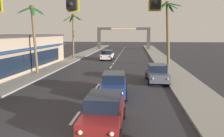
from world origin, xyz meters
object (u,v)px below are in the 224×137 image
at_px(traffic_signal_mast, 127,13).
at_px(sedan_oncoming_far, 107,55).
at_px(sedan_lead_at_stop_bar, 104,112).
at_px(sedan_parked_nearest_kerb, 157,73).
at_px(palm_left_third, 73,25).
at_px(palm_left_second, 33,24).
at_px(town_gateway_arch, 124,35).
at_px(sedan_third_in_queue, 114,84).
at_px(palm_right_third, 168,24).

xyz_separation_m(traffic_signal_mast, sedan_oncoming_far, (-4.39, 30.81, -4.40)).
xyz_separation_m(sedan_lead_at_stop_bar, sedan_oncoming_far, (-3.24, 28.06, 0.00)).
bearing_deg(sedan_parked_nearest_kerb, sedan_lead_at_stop_bar, -108.04).
bearing_deg(palm_left_third, palm_left_second, -91.68).
height_order(sedan_parked_nearest_kerb, town_gateway_arch, town_gateway_arch).
height_order(sedan_third_in_queue, sedan_oncoming_far, same).
bearing_deg(town_gateway_arch, sedan_third_in_queue, -87.99).
distance_m(palm_left_third, town_gateway_arch, 26.13).
xyz_separation_m(sedan_oncoming_far, sedan_parked_nearest_kerb, (6.80, -17.12, 0.00)).
bearing_deg(town_gateway_arch, palm_left_second, -101.37).
xyz_separation_m(sedan_third_in_queue, palm_left_third, (-9.26, 23.03, 5.02)).
bearing_deg(palm_left_third, palm_right_third, -26.29).
xyz_separation_m(sedan_oncoming_far, town_gateway_arch, (1.48, 25.88, 3.16)).
bearing_deg(sedan_third_in_queue, town_gateway_arch, 92.01).
relative_size(sedan_third_in_queue, sedan_oncoming_far, 1.00).
relative_size(sedan_third_in_queue, palm_left_third, 0.57).
xyz_separation_m(sedan_oncoming_far, palm_left_second, (-6.53, -13.97, 4.72)).
bearing_deg(sedan_oncoming_far, town_gateway_arch, 86.73).
height_order(palm_left_second, town_gateway_arch, palm_left_second).
xyz_separation_m(sedan_third_in_queue, sedan_oncoming_far, (-3.16, 22.10, 0.00)).
height_order(palm_left_third, town_gateway_arch, palm_left_third).
bearing_deg(palm_right_third, traffic_signal_mast, -100.87).
bearing_deg(sedan_oncoming_far, sedan_third_in_queue, -81.85).
bearing_deg(sedan_lead_at_stop_bar, sedan_parked_nearest_kerb, 71.96).
height_order(sedan_lead_at_stop_bar, sedan_oncoming_far, same).
relative_size(sedan_lead_at_stop_bar, palm_left_second, 0.58).
xyz_separation_m(traffic_signal_mast, palm_left_second, (-10.92, 16.84, 0.32)).
distance_m(sedan_oncoming_far, sedan_parked_nearest_kerb, 18.42).
relative_size(sedan_third_in_queue, palm_right_third, 0.51).
relative_size(sedan_oncoming_far, town_gateway_arch, 0.30).
height_order(sedan_third_in_queue, palm_left_third, palm_left_third).
distance_m(sedan_oncoming_far, palm_right_third, 12.21).
height_order(traffic_signal_mast, sedan_third_in_queue, traffic_signal_mast).
xyz_separation_m(sedan_parked_nearest_kerb, palm_left_third, (-12.90, 18.05, 5.02)).
distance_m(palm_right_third, town_gateway_arch, 33.34).
relative_size(palm_left_third, palm_right_third, 0.90).
bearing_deg(palm_left_second, sedan_parked_nearest_kerb, -13.29).
height_order(traffic_signal_mast, palm_right_third, palm_right_third).
height_order(sedan_third_in_queue, palm_right_third, palm_right_third).
distance_m(sedan_third_in_queue, palm_right_third, 17.34).
relative_size(sedan_parked_nearest_kerb, palm_right_third, 0.51).
relative_size(palm_left_third, town_gateway_arch, 0.54).
relative_size(sedan_oncoming_far, sedan_parked_nearest_kerb, 1.00).
bearing_deg(palm_left_second, sedan_lead_at_stop_bar, -55.25).
distance_m(sedan_lead_at_stop_bar, sedan_oncoming_far, 28.25).
bearing_deg(town_gateway_arch, palm_left_third, -106.89).
height_order(sedan_lead_at_stop_bar, palm_right_third, palm_right_third).
bearing_deg(sedan_third_in_queue, traffic_signal_mast, -81.99).
relative_size(sedan_lead_at_stop_bar, palm_left_third, 0.56).
bearing_deg(sedan_oncoming_far, sedan_parked_nearest_kerb, -68.33).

